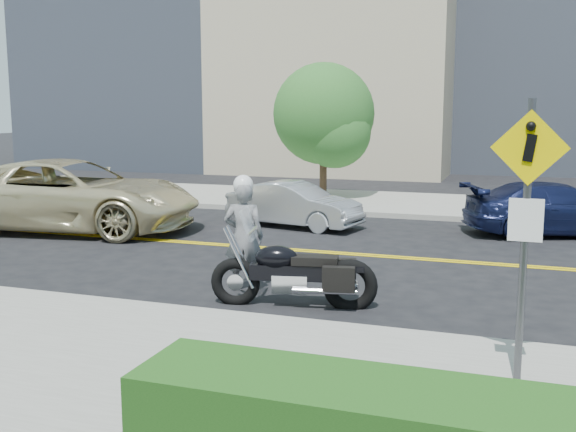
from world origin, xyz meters
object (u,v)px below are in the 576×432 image
at_px(parked_car_silver, 294,205).
at_px(motorcycle, 294,258).
at_px(parked_car_blue, 556,209).
at_px(pedestrian_sign, 526,214).
at_px(suv, 71,195).
at_px(motorcyclist, 244,233).

bearing_deg(parked_car_silver, motorcycle, -149.98).
bearing_deg(parked_car_blue, pedestrian_sign, 154.40).
xyz_separation_m(pedestrian_sign, parked_car_blue, (0.81, 10.14, -1.32)).
relative_size(suv, parked_car_blue, 1.46).
relative_size(motorcyclist, parked_car_blue, 0.44).
bearing_deg(parked_car_silver, parked_car_blue, -69.43).
xyz_separation_m(motorcyclist, motorcycle, (1.10, -0.62, -0.22)).
distance_m(pedestrian_sign, suv, 12.79).
xyz_separation_m(suv, parked_car_silver, (5.18, 2.32, -0.31)).
distance_m(pedestrian_sign, motorcyclist, 5.39).
relative_size(pedestrian_sign, motorcycle, 1.20).
height_order(motorcyclist, motorcycle, motorcyclist).
bearing_deg(suv, pedestrian_sign, -130.70).
xyz_separation_m(motorcycle, suv, (-7.46, 4.50, 0.14)).
bearing_deg(pedestrian_sign, parked_car_blue, 85.45).
bearing_deg(pedestrian_sign, motorcyclist, 146.54).
height_order(motorcycle, parked_car_silver, motorcycle).
bearing_deg(suv, parked_car_blue, -82.37).
height_order(motorcyclist, parked_car_silver, motorcyclist).
height_order(parked_car_silver, parked_car_blue, parked_car_blue).
distance_m(suv, parked_car_blue, 12.07).
height_order(pedestrian_sign, suv, pedestrian_sign).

